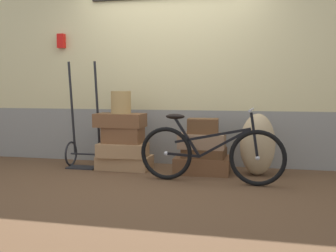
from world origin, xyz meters
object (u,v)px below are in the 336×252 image
Objects in this scene: luggage_trolley at (85,145)px; wicker_basket at (121,102)px; suitcase_2 at (123,135)px; suitcase_3 at (120,120)px; burlap_sack at (258,145)px; suitcase_0 at (125,162)px; suitcase_5 at (204,152)px; suitcase_1 at (123,150)px; bicycle at (210,153)px; suitcase_7 at (203,126)px; suitcase_4 at (202,165)px; suitcase_6 at (202,141)px.

wicker_basket is at bearing -4.73° from luggage_trolley.
suitcase_2 is 0.20m from suitcase_3.
burlap_sack is at bearing 1.28° from wicker_basket.
burlap_sack is (1.74, 0.02, -0.26)m from suitcase_3.
suitcase_0 is at bearing 80.38° from suitcase_2.
suitcase_2 reaches higher than suitcase_5.
suitcase_0 is 1.35× the size of suitcase_5.
bicycle is at bearing -23.22° from suitcase_1.
suitcase_7 is (1.03, 0.03, 0.33)m from suitcase_1.
suitcase_0 is 1.71m from burlap_sack.
suitcase_0 is at bearing 84.23° from suitcase_1.
bicycle is (1.18, -0.47, -0.12)m from suitcase_2.
suitcase_3 is at bearing 157.50° from suitcase_2.
suitcase_4 is at bearing 165.08° from suitcase_5.
suitcase_3 is at bearing 133.04° from suitcase_1.
wicker_basket reaches higher than suitcase_5.
wicker_basket is 1.40m from bicycle.
suitcase_4 is 0.48× the size of luggage_trolley.
luggage_trolley is at bearing 163.43° from bicycle.
suitcase_2 is at bearing -9.56° from wicker_basket.
suitcase_7 is at bearing 47.75° from suitcase_6.
suitcase_0 is 1.09× the size of suitcase_3.
suitcase_3 reaches higher than suitcase_4.
suitcase_6 reaches higher than suitcase_1.
wicker_basket is 1.79m from burlap_sack.
luggage_trolley is (-1.58, 0.05, -0.10)m from suitcase_6.
suitcase_1 is at bearing 159.34° from bicycle.
suitcase_6 is (-0.00, -0.02, 0.30)m from suitcase_4.
wicker_basket is (-0.03, 0.03, 0.61)m from suitcase_1.
burlap_sack is at bearing 0.92° from suitcase_4.
bicycle reaches higher than suitcase_3.
suitcase_4 is (1.02, 0.04, -0.15)m from suitcase_1.
suitcase_4 reaches higher than suitcase_0.
suitcase_6 is 0.34× the size of bicycle.
bicycle reaches higher than suitcase_6.
suitcase_6 is at bearing -1.83° from luggage_trolley.
suitcase_7 is (1.04, 0.01, 0.14)m from suitcase_2.
suitcase_6 is (1.02, -0.03, 0.32)m from suitcase_0.
suitcase_1 is 1.24× the size of suitcase_2.
suitcase_7 is 0.23× the size of bicycle.
wicker_basket is at bearing 174.69° from suitcase_2.
suitcase_5 is at bearing -1.51° from luggage_trolley.
suitcase_1 is 0.94× the size of suitcase_4.
luggage_trolley is 1.87× the size of burlap_sack.
suitcase_2 is 0.76× the size of suitcase_4.
suitcase_3 is at bearing 139.01° from wicker_basket.
suitcase_6 is at bearing -1.27° from suitcase_1.
bicycle is at bearing -135.45° from burlap_sack.
suitcase_7 reaches higher than suitcase_1.
suitcase_6 is at bearing 107.67° from bicycle.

